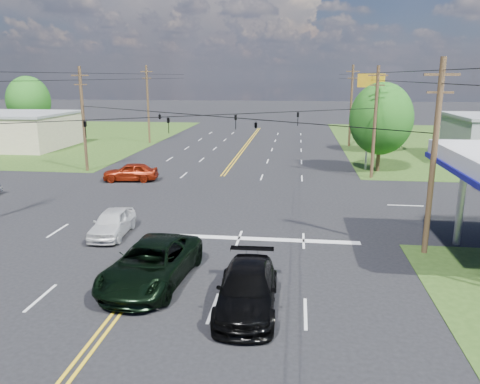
# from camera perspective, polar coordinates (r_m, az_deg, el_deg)

# --- Properties ---
(ground) EXTENTS (280.00, 280.00, 0.00)m
(ground) POSITION_cam_1_polar(r_m,az_deg,el_deg) (33.79, -4.32, -0.90)
(ground) COLOR black
(ground) RESTS_ON ground
(grass_nw) EXTENTS (46.00, 48.00, 0.03)m
(grass_nw) POSITION_cam_1_polar(r_m,az_deg,el_deg) (76.78, -25.92, 6.09)
(grass_nw) COLOR #274315
(grass_nw) RESTS_ON ground
(stop_bar) EXTENTS (10.00, 0.50, 0.02)m
(stop_bar) POSITION_cam_1_polar(r_m,az_deg,el_deg) (25.56, 3.24, -5.81)
(stop_bar) COLOR silver
(stop_bar) RESTS_ON ground
(retail_nw) EXTENTS (16.00, 11.00, 4.00)m
(retail_nw) POSITION_cam_1_polar(r_m,az_deg,el_deg) (65.53, -27.08, 6.62)
(retail_nw) COLOR tan
(retail_nw) RESTS_ON ground
(pole_se) EXTENTS (1.60, 0.28, 9.50)m
(pole_se) POSITION_cam_1_polar(r_m,az_deg,el_deg) (24.20, 22.55, 4.05)
(pole_se) COLOR #3D2E1A
(pole_se) RESTS_ON ground
(pole_nw) EXTENTS (1.60, 0.28, 9.50)m
(pole_nw) POSITION_cam_1_polar(r_m,az_deg,el_deg) (45.57, -18.57, 8.55)
(pole_nw) COLOR #3D2E1A
(pole_nw) RESTS_ON ground
(pole_ne) EXTENTS (1.60, 0.28, 9.50)m
(pole_ne) POSITION_cam_1_polar(r_m,az_deg,el_deg) (41.69, 16.12, 8.29)
(pole_ne) COLOR #3D2E1A
(pole_ne) RESTS_ON ground
(pole_left_far) EXTENTS (1.60, 0.28, 10.00)m
(pole_left_far) POSITION_cam_1_polar(r_m,az_deg,el_deg) (63.20, -11.16, 10.54)
(pole_left_far) COLOR #3D2E1A
(pole_left_far) RESTS_ON ground
(pole_right_far) EXTENTS (1.60, 0.28, 10.00)m
(pole_right_far) POSITION_cam_1_polar(r_m,az_deg,el_deg) (60.46, 13.39, 10.29)
(pole_right_far) COLOR #3D2E1A
(pole_right_far) RESTS_ON ground
(span_wire_signals) EXTENTS (26.00, 18.00, 1.13)m
(span_wire_signals) POSITION_cam_1_polar(r_m,az_deg,el_deg) (32.77, -4.52, 9.29)
(span_wire_signals) COLOR black
(span_wire_signals) RESTS_ON ground
(power_lines) EXTENTS (26.04, 100.00, 0.64)m
(power_lines) POSITION_cam_1_polar(r_m,az_deg,el_deg) (30.71, -5.37, 13.83)
(power_lines) COLOR black
(power_lines) RESTS_ON ground
(tree_right_a) EXTENTS (5.70, 5.70, 8.18)m
(tree_right_a) POSITION_cam_1_polar(r_m,az_deg,el_deg) (44.80, 16.81, 8.54)
(tree_right_a) COLOR #3D2E1A
(tree_right_a) RESTS_ON ground
(tree_right_b) EXTENTS (4.94, 4.94, 7.09)m
(tree_right_b) POSITION_cam_1_polar(r_m,az_deg,el_deg) (57.07, 17.29, 8.89)
(tree_right_b) COLOR #3D2E1A
(tree_right_b) RESTS_ON ground
(tree_far_l) EXTENTS (6.08, 6.08, 8.72)m
(tree_far_l) POSITION_cam_1_polar(r_m,az_deg,el_deg) (74.78, -24.38, 10.09)
(tree_far_l) COLOR #3D2E1A
(tree_far_l) RESTS_ON ground
(pickup_dkgreen) EXTENTS (3.49, 6.58, 1.76)m
(pickup_dkgreen) POSITION_cam_1_polar(r_m,az_deg,el_deg) (20.44, -10.75, -8.59)
(pickup_dkgreen) COLOR black
(pickup_dkgreen) RESTS_ON ground
(suv_black) EXTENTS (2.36, 5.51, 1.58)m
(suv_black) POSITION_cam_1_polar(r_m,az_deg,el_deg) (18.06, 0.90, -11.77)
(suv_black) COLOR black
(suv_black) RESTS_ON ground
(pickup_white) EXTENTS (1.96, 4.38, 1.46)m
(pickup_white) POSITION_cam_1_polar(r_m,az_deg,el_deg) (26.92, -15.30, -3.63)
(pickup_white) COLOR silver
(pickup_white) RESTS_ON ground
(sedan_red) EXTENTS (4.77, 2.45, 1.55)m
(sedan_red) POSITION_cam_1_polar(r_m,az_deg,el_deg) (40.54, -13.20, 2.40)
(sedan_red) COLOR maroon
(sedan_red) RESTS_ON ground
(polesign_ne) EXTENTS (2.35, 1.13, 8.85)m
(polesign_ne) POSITION_cam_1_polar(r_m,az_deg,el_deg) (45.18, 15.59, 11.39)
(polesign_ne) COLOR #A5A5AA
(polesign_ne) RESTS_ON ground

